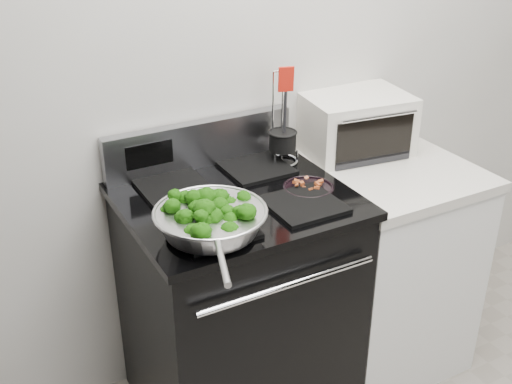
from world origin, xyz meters
TOP-DOWN VIEW (x-y plane):
  - back_wall at (0.00, 1.75)m, footprint 4.00×0.02m
  - gas_range at (-0.30, 1.41)m, footprint 0.79×0.69m
  - counter at (0.39, 1.41)m, footprint 0.62×0.68m
  - skillet at (-0.49, 1.22)m, footprint 0.36×0.56m
  - broccoli_pile at (-0.49, 1.22)m, footprint 0.28×0.28m
  - bacon_plate at (-0.05, 1.34)m, footprint 0.18×0.18m
  - utensil_holder at (-0.01, 1.59)m, footprint 0.13×0.13m
  - toaster_oven at (0.35, 1.61)m, footprint 0.46×0.37m

SIDE VIEW (x-z plane):
  - counter at x=0.39m, z-range 0.00..0.92m
  - gas_range at x=-0.30m, z-range -0.08..1.05m
  - bacon_plate at x=-0.05m, z-range 0.95..0.99m
  - skillet at x=-0.49m, z-range 0.97..1.04m
  - utensil_holder at x=-0.01m, z-range 0.83..1.21m
  - broccoli_pile at x=-0.49m, z-range 0.98..1.07m
  - toaster_oven at x=0.35m, z-range 0.92..1.16m
  - back_wall at x=0.00m, z-range 0.00..2.70m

